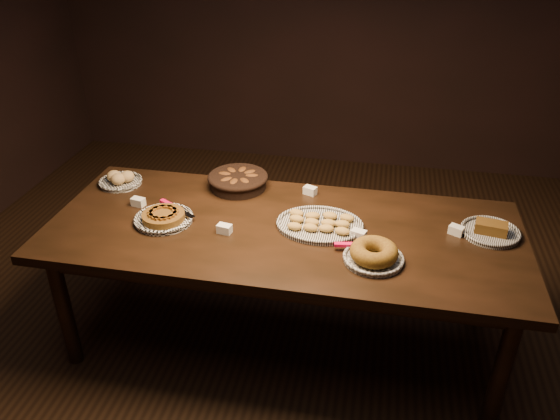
% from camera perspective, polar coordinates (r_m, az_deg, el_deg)
% --- Properties ---
extents(ground, '(5.00, 5.00, 0.00)m').
position_cam_1_polar(ground, '(3.22, 0.28, -13.24)').
color(ground, black).
rests_on(ground, ground).
extents(buffet_table, '(2.40, 1.00, 0.75)m').
position_cam_1_polar(buffet_table, '(2.80, 0.32, -3.10)').
color(buffet_table, black).
rests_on(buffet_table, ground).
extents(apple_tart_plate, '(0.31, 0.32, 0.06)m').
position_cam_1_polar(apple_tart_plate, '(2.87, -12.06, -0.75)').
color(apple_tart_plate, white).
rests_on(apple_tart_plate, buffet_table).
extents(madeleine_platter, '(0.44, 0.36, 0.05)m').
position_cam_1_polar(madeleine_platter, '(2.76, 4.18, -1.45)').
color(madeleine_platter, black).
rests_on(madeleine_platter, buffet_table).
extents(bundt_cake_plate, '(0.33, 0.28, 0.09)m').
position_cam_1_polar(bundt_cake_plate, '(2.53, 9.74, -4.56)').
color(bundt_cake_plate, black).
rests_on(bundt_cake_plate, buffet_table).
extents(croissant_basket, '(0.35, 0.35, 0.09)m').
position_cam_1_polar(croissant_basket, '(3.13, -4.41, 3.18)').
color(croissant_basket, black).
rests_on(croissant_basket, buffet_table).
extents(bread_roll_plate, '(0.25, 0.25, 0.08)m').
position_cam_1_polar(bread_roll_plate, '(3.30, -16.36, 3.06)').
color(bread_roll_plate, white).
rests_on(bread_roll_plate, buffet_table).
extents(loaf_plate, '(0.29, 0.29, 0.07)m').
position_cam_1_polar(loaf_plate, '(2.89, 21.13, -2.03)').
color(loaf_plate, black).
rests_on(loaf_plate, buffet_table).
extents(tent_cards, '(1.75, 0.55, 0.04)m').
position_cam_1_polar(tent_cards, '(2.82, 1.56, -0.65)').
color(tent_cards, white).
rests_on(tent_cards, buffet_table).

